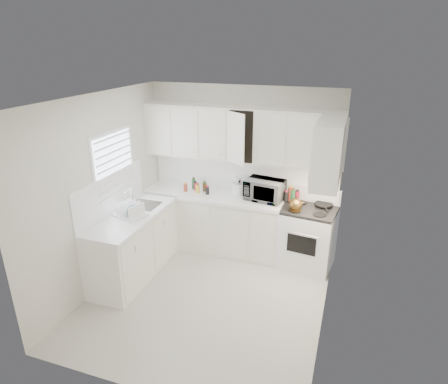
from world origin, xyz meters
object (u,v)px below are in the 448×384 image
at_px(rice_cooker, 239,188).
at_px(utensil_crock, 270,193).
at_px(microwave, 265,188).
at_px(tea_kettle, 296,204).
at_px(stove, 308,229).
at_px(dish_rack, 130,209).

height_order(rice_cooker, utensil_crock, utensil_crock).
height_order(microwave, rice_cooker, microwave).
distance_m(tea_kettle, utensil_crock, 0.42).
bearing_deg(rice_cooker, stove, -24.04).
relative_size(rice_cooker, dish_rack, 0.57).
xyz_separation_m(tea_kettle, dish_rack, (-2.11, -0.95, 0.02)).
bearing_deg(tea_kettle, stove, 41.37).
distance_m(tea_kettle, microwave, 0.57).
bearing_deg(stove, microwave, -178.95).
relative_size(utensil_crock, dish_rack, 0.80).
distance_m(stove, tea_kettle, 0.51).
bearing_deg(utensil_crock, stove, 5.67).
xyz_separation_m(stove, dish_rack, (-2.29, -1.11, 0.47)).
bearing_deg(stove, rice_cooker, 179.51).
height_order(microwave, utensil_crock, microwave).
bearing_deg(stove, dish_rack, -146.96).
distance_m(microwave, utensil_crock, 0.18).
distance_m(tea_kettle, rice_cooker, 0.98).
bearing_deg(microwave, utensil_crock, -40.99).
xyz_separation_m(utensil_crock, dish_rack, (-1.71, -1.05, -0.05)).
height_order(tea_kettle, rice_cooker, rice_cooker).
bearing_deg(rice_cooker, dish_rack, -149.50).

